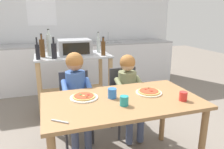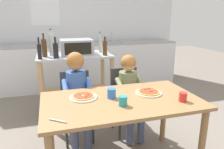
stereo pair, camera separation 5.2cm
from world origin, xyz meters
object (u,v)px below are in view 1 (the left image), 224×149
dining_chair_right (125,96)px  child_in_olive_shirt (129,86)px  serving_spoon (60,121)px  bottle_clear_vinegar (103,48)px  kitchen_island_cart (74,74)px  dining_chair_left (76,101)px  pizza_plate_cream (149,92)px  pizza_plate_white (84,97)px  drinking_cup_red (183,96)px  dining_table (122,110)px  bottle_dark_olive_oil (42,48)px  bottle_slim_sauce (38,51)px  child_in_blue_striped_shirt (76,88)px  bottle_tall_green_wine (54,50)px  drinking_cup_blue (112,93)px  bottle_squat_spirits (98,44)px  toaster_oven (75,47)px  bottle_brown_beer (49,45)px  drinking_cup_teal (124,101)px

dining_chair_right → child_in_olive_shirt: child_in_olive_shirt is taller
serving_spoon → bottle_clear_vinegar: bearing=63.6°
kitchen_island_cart → dining_chair_left: (-0.08, -0.71, -0.13)m
kitchen_island_cart → pizza_plate_cream: (0.54, -1.35, 0.14)m
dining_chair_right → pizza_plate_white: 0.87m
drinking_cup_red → dining_table: bearing=158.8°
serving_spoon → dining_table: bearing=24.8°
bottle_dark_olive_oil → drinking_cup_red: (1.15, -1.54, -0.26)m
bottle_slim_sauce → child_in_blue_striped_shirt: bottle_slim_sauce is taller
pizza_plate_white → serving_spoon: 0.46m
kitchen_island_cart → serving_spoon: 1.71m
drinking_cup_red → pizza_plate_white: bearing=158.5°
bottle_tall_green_wine → child_in_blue_striped_shirt: bearing=-73.7°
dining_table → drinking_cup_red: bearing=-21.2°
child_in_blue_striped_shirt → drinking_cup_blue: (0.25, -0.52, 0.10)m
kitchen_island_cart → drinking_cup_red: (0.74, -1.60, 0.17)m
kitchen_island_cart → pizza_plate_white: bearing=-93.6°
bottle_squat_spirits → drinking_cup_red: 1.73m
child_in_blue_striped_shirt → pizza_plate_cream: child_in_blue_striped_shirt is taller
toaster_oven → bottle_slim_sauce: bearing=-156.2°
child_in_olive_shirt → pizza_plate_white: child_in_olive_shirt is taller
drinking_cup_red → drinking_cup_blue: drinking_cup_blue is taller
bottle_brown_beer → bottle_dark_olive_oil: bearing=-144.2°
bottle_tall_green_wine → child_in_blue_striped_shirt: 0.73m
kitchen_island_cart → toaster_oven: (0.04, 0.01, 0.41)m
dining_chair_left → drinking_cup_teal: (0.29, -0.83, 0.30)m
toaster_oven → child_in_olive_shirt: toaster_oven is taller
drinking_cup_teal → bottle_squat_spirits: bearing=83.0°
bottle_clear_vinegar → drinking_cup_red: bearing=-76.8°
dining_chair_right → child_in_olive_shirt: 0.21m
bottle_squat_spirits → serving_spoon: size_ratio=2.21×
serving_spoon → bottle_brown_beer: bearing=89.5°
drinking_cup_red → child_in_blue_striped_shirt: bearing=136.7°
pizza_plate_cream → drinking_cup_teal: drinking_cup_teal is taller
bottle_clear_vinegar → drinking_cup_teal: size_ratio=3.18×
child_in_blue_striped_shirt → pizza_plate_cream: (0.62, -0.52, 0.06)m
dining_table → drinking_cup_teal: (-0.03, -0.13, 0.14)m
kitchen_island_cart → bottle_clear_vinegar: bottle_clear_vinegar is taller
bottle_dark_olive_oil → pizza_plate_cream: bearing=-53.7°
bottle_clear_vinegar → drinking_cup_blue: (-0.24, -1.16, -0.24)m
bottle_slim_sauce → drinking_cup_blue: bearing=-60.9°
bottle_tall_green_wine → pizza_plate_cream: size_ratio=1.12×
bottle_squat_spirits → dining_chair_right: (0.13, -0.80, -0.55)m
bottle_squat_spirits → pizza_plate_white: size_ratio=1.22×
bottle_tall_green_wine → pizza_plate_white: bottle_tall_green_wine is taller
dining_chair_right → bottle_brown_beer: bearing=138.9°
bottle_clear_vinegar → child_in_olive_shirt: size_ratio=0.26×
dining_chair_right → pizza_plate_white: bearing=-138.2°
drinking_cup_red → kitchen_island_cart: bearing=114.8°
bottle_brown_beer → serving_spoon: 1.71m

